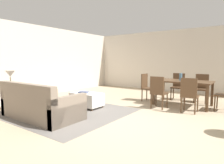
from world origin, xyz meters
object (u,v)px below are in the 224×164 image
(dining_chair_near_left, at_px, (158,91))
(dining_chair_far_left, at_px, (178,85))
(vase_centerpiece, at_px, (181,77))
(dining_chair_near_right, at_px, (189,93))
(book_on_ottoman, at_px, (83,92))
(dining_chair_far_right, at_px, (201,86))
(couch, at_px, (40,106))
(table_lamp, at_px, (10,75))
(dining_chair_head_west, at_px, (147,86))
(side_table, at_px, (11,94))
(ottoman_table, at_px, (87,99))
(dining_table, at_px, (183,84))

(dining_chair_near_left, xyz_separation_m, dining_chair_far_left, (0.05, 1.69, 0.00))
(dining_chair_far_left, distance_m, vase_centerpiece, 0.97)
(dining_chair_near_right, distance_m, dining_chair_far_left, 1.84)
(book_on_ottoman, bearing_deg, dining_chair_near_right, 22.54)
(dining_chair_near_left, height_order, dining_chair_far_left, same)
(dining_chair_far_right, bearing_deg, couch, -123.44)
(table_lamp, distance_m, dining_chair_far_right, 5.82)
(dining_chair_near_right, height_order, dining_chair_far_left, same)
(dining_chair_near_left, height_order, dining_chair_far_right, same)
(couch, xyz_separation_m, dining_chair_far_left, (1.98, 4.17, 0.23))
(vase_centerpiece, bearing_deg, book_on_ottoman, -138.90)
(table_lamp, distance_m, dining_chair_head_west, 4.16)
(book_on_ottoman, bearing_deg, vase_centerpiece, 41.10)
(table_lamp, relative_size, book_on_ottoman, 2.02)
(dining_chair_far_left, bearing_deg, couch, -115.38)
(book_on_ottoman, bearing_deg, side_table, -134.31)
(couch, xyz_separation_m, dining_chair_head_west, (1.20, 3.28, 0.23))
(dining_chair_near_left, distance_m, dining_chair_near_right, 0.83)
(dining_chair_near_right, bearing_deg, dining_chair_head_west, 153.60)
(side_table, distance_m, dining_chair_far_left, 5.31)
(couch, bearing_deg, book_on_ottoman, 86.93)
(couch, bearing_deg, dining_chair_near_right, 42.17)
(side_table, xyz_separation_m, dining_chair_near_right, (4.06, 2.52, 0.07))
(dining_chair_near_left, height_order, vase_centerpiece, vase_centerpiece)
(dining_chair_near_right, bearing_deg, couch, -137.83)
(table_lamp, bearing_deg, vase_centerpiece, 42.93)
(couch, xyz_separation_m, ottoman_table, (0.17, 1.43, -0.05))
(ottoman_table, xyz_separation_m, dining_table, (2.20, 1.87, 0.43))
(dining_chair_far_left, height_order, dining_chair_head_west, same)
(side_table, distance_m, dining_chair_near_left, 4.08)
(dining_chair_far_right, bearing_deg, dining_chair_far_left, 178.67)
(couch, xyz_separation_m, book_on_ottoman, (0.07, 1.39, 0.15))
(side_table, xyz_separation_m, dining_chair_far_left, (3.27, 4.18, 0.07))
(dining_table, bearing_deg, couch, -125.72)
(ottoman_table, relative_size, dining_table, 0.55)
(ottoman_table, height_order, dining_chair_far_right, dining_chair_far_right)
(table_lamp, relative_size, dining_chair_near_right, 0.57)
(dining_chair_near_left, relative_size, dining_chair_near_right, 1.00)
(dining_chair_near_right, bearing_deg, dining_chair_near_left, -178.09)
(dining_table, distance_m, vase_centerpiece, 0.22)
(table_lamp, xyz_separation_m, dining_table, (3.67, 3.32, -0.32))
(dining_chair_far_right, bearing_deg, vase_centerpiece, -118.33)
(table_lamp, height_order, dining_table, table_lamp)
(ottoman_table, relative_size, book_on_ottoman, 3.48)
(dining_chair_near_right, bearing_deg, ottoman_table, -157.46)
(table_lamp, relative_size, dining_chair_head_west, 0.57)
(couch, relative_size, side_table, 3.46)
(dining_table, bearing_deg, dining_chair_head_west, -178.90)
(dining_chair_far_right, xyz_separation_m, book_on_ottoman, (-2.67, -2.76, -0.08))
(ottoman_table, height_order, dining_chair_near_right, dining_chair_near_right)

